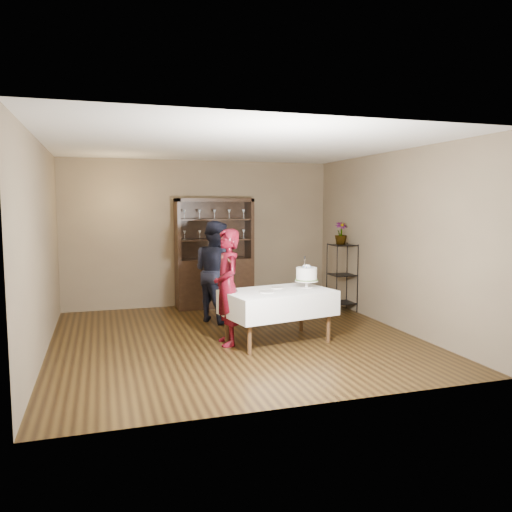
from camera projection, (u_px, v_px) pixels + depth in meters
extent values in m
plane|color=black|center=(235.00, 338.00, 7.09)|extent=(5.00, 5.00, 0.00)
plane|color=silver|center=(235.00, 145.00, 6.81)|extent=(5.00, 5.00, 0.00)
cube|color=brown|center=(201.00, 233.00, 9.32)|extent=(5.00, 0.02, 2.70)
cube|color=brown|center=(41.00, 248.00, 6.21)|extent=(0.02, 5.00, 2.70)
cube|color=brown|center=(392.00, 240.00, 7.69)|extent=(0.02, 5.00, 2.70)
cube|color=black|center=(215.00, 283.00, 9.23)|extent=(1.40, 0.48, 0.90)
cube|color=black|center=(211.00, 228.00, 9.33)|extent=(1.40, 0.03, 1.10)
cube|color=black|center=(214.00, 200.00, 9.07)|extent=(1.40, 0.48, 0.06)
cube|color=black|center=(214.00, 240.00, 9.14)|extent=(1.28, 0.42, 0.02)
cube|color=black|center=(214.00, 219.00, 9.11)|extent=(1.28, 0.42, 0.02)
cylinder|color=black|center=(337.00, 280.00, 8.59)|extent=(0.02, 0.02, 1.20)
cylinder|color=black|center=(358.00, 279.00, 8.71)|extent=(0.02, 0.02, 1.20)
cylinder|color=black|center=(327.00, 276.00, 8.97)|extent=(0.02, 0.02, 1.20)
cylinder|color=black|center=(347.00, 276.00, 9.09)|extent=(0.02, 0.02, 1.20)
cube|color=black|center=(341.00, 303.00, 8.89)|extent=(0.40, 0.40, 0.02)
cube|color=black|center=(342.00, 275.00, 8.84)|extent=(0.40, 0.40, 0.01)
cube|color=black|center=(343.00, 245.00, 8.78)|extent=(0.40, 0.40, 0.02)
cube|color=silver|center=(278.00, 302.00, 6.84)|extent=(1.59, 1.16, 0.33)
cylinder|color=#452D19|center=(249.00, 328.00, 6.28)|extent=(0.06, 0.06, 0.69)
cylinder|color=#452D19|center=(329.00, 318.00, 6.86)|extent=(0.06, 0.06, 0.69)
cylinder|color=#452D19|center=(227.00, 318.00, 6.87)|extent=(0.06, 0.06, 0.69)
cylinder|color=#452D19|center=(301.00, 309.00, 7.45)|extent=(0.06, 0.06, 0.69)
imported|color=#39050F|center=(228.00, 287.00, 6.71)|extent=(0.38, 0.58, 1.57)
imported|color=black|center=(215.00, 271.00, 8.05)|extent=(0.94, 1.00, 1.64)
cylinder|color=silver|center=(306.00, 287.00, 7.05)|extent=(0.18, 0.18, 0.01)
cylinder|color=silver|center=(306.00, 284.00, 7.05)|extent=(0.05, 0.05, 0.09)
cylinder|color=silver|center=(306.00, 281.00, 7.04)|extent=(0.33, 0.33, 0.01)
cylinder|color=#4A6A32|center=(306.00, 280.00, 7.04)|extent=(0.32, 0.32, 0.02)
cylinder|color=silver|center=(307.00, 274.00, 7.03)|extent=(0.38, 0.38, 0.18)
sphere|color=#536FB3|center=(308.00, 267.00, 7.03)|extent=(0.02, 0.02, 0.02)
cube|color=silver|center=(305.00, 263.00, 6.99)|extent=(0.02, 0.02, 0.13)
cube|color=black|center=(305.00, 258.00, 6.98)|extent=(0.03, 0.02, 0.05)
cylinder|color=silver|center=(267.00, 292.00, 6.67)|extent=(0.24, 0.24, 0.01)
cylinder|color=silver|center=(277.00, 288.00, 7.00)|extent=(0.23, 0.23, 0.01)
imported|color=#4A6A32|center=(341.00, 233.00, 8.79)|extent=(0.24, 0.24, 0.40)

